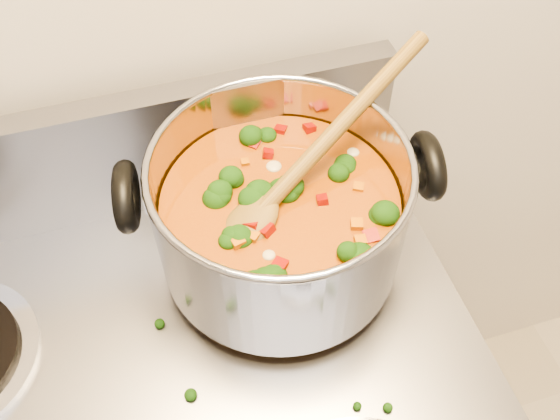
# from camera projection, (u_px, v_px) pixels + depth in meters

# --- Properties ---
(stockpot) EXTENTS (0.33, 0.26, 0.16)m
(stockpot) POSITION_uv_depth(u_px,v_px,m) (280.00, 214.00, 0.65)
(stockpot) COLOR #A1A1A9
(stockpot) RESTS_ON electric_range
(wooden_spoon) EXTENTS (0.28, 0.17, 0.12)m
(wooden_spoon) POSITION_uv_depth(u_px,v_px,m) (295.00, 174.00, 0.62)
(wooden_spoon) COLOR brown
(wooden_spoon) RESTS_ON stockpot
(cooktop_crumbs) EXTENTS (0.28, 0.19, 0.01)m
(cooktop_crumbs) POSITION_uv_depth(u_px,v_px,m) (229.00, 250.00, 0.72)
(cooktop_crumbs) COLOR black
(cooktop_crumbs) RESTS_ON electric_range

